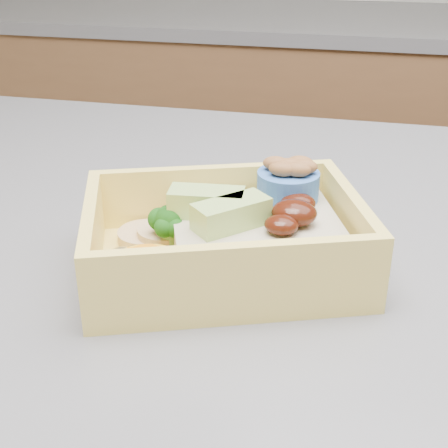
# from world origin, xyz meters

# --- Properties ---
(back_cabinets) EXTENTS (3.20, 0.62, 2.30)m
(back_cabinets) POSITION_xyz_m (0.00, 1.23, 0.89)
(back_cabinets) COLOR brown
(back_cabinets) RESTS_ON ground
(bento_box) EXTENTS (0.23, 0.20, 0.07)m
(bento_box) POSITION_xyz_m (-0.15, -0.08, 0.95)
(bento_box) COLOR #FDDF68
(bento_box) RESTS_ON island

